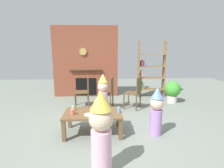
{
  "coord_description": "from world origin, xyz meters",
  "views": [
    {
      "loc": [
        -0.05,
        -3.65,
        1.7
      ],
      "look_at": [
        0.15,
        0.4,
        0.87
      ],
      "focal_mm": 28.89,
      "sensor_mm": 36.0,
      "label": 1
    }
  ],
  "objects_px": {
    "paper_cup_near_left": "(119,110)",
    "dining_chair_right": "(136,91)",
    "paper_cup_far_left": "(73,108)",
    "dining_chair_middle": "(109,91)",
    "paper_cup_near_right": "(73,112)",
    "birthday_cake_slice": "(108,111)",
    "child_with_cone_hat": "(101,131)",
    "potted_plant_tall": "(173,91)",
    "paper_cup_center": "(103,109)",
    "bookshelf": "(149,72)",
    "dining_chair_left": "(85,89)",
    "paper_plate_rear": "(96,112)",
    "child_in_pink": "(157,110)",
    "paper_plate_front": "(89,115)",
    "child_by_the_chairs": "(103,92)",
    "coffee_table": "(93,116)"
  },
  "relations": [
    {
      "from": "paper_cup_near_left",
      "to": "dining_chair_right",
      "type": "height_order",
      "value": "dining_chair_right"
    },
    {
      "from": "paper_cup_far_left",
      "to": "dining_chair_middle",
      "type": "xyz_separation_m",
      "value": [
        0.76,
        1.29,
        0.03
      ]
    },
    {
      "from": "paper_cup_near_right",
      "to": "birthday_cake_slice",
      "type": "distance_m",
      "value": 0.67
    },
    {
      "from": "child_with_cone_hat",
      "to": "potted_plant_tall",
      "type": "relative_size",
      "value": 1.74
    },
    {
      "from": "paper_cup_center",
      "to": "birthday_cake_slice",
      "type": "relative_size",
      "value": 1.08
    },
    {
      "from": "paper_cup_center",
      "to": "birthday_cake_slice",
      "type": "xyz_separation_m",
      "value": [
        0.1,
        -0.12,
        -0.01
      ]
    },
    {
      "from": "bookshelf",
      "to": "dining_chair_left",
      "type": "bearing_deg",
      "value": -154.48
    },
    {
      "from": "paper_cup_near_right",
      "to": "child_with_cone_hat",
      "type": "relative_size",
      "value": 0.09
    },
    {
      "from": "child_with_cone_hat",
      "to": "potted_plant_tall",
      "type": "xyz_separation_m",
      "value": [
        2.17,
        3.1,
        -0.23
      ]
    },
    {
      "from": "potted_plant_tall",
      "to": "paper_plate_rear",
      "type": "bearing_deg",
      "value": -140.17
    },
    {
      "from": "child_in_pink",
      "to": "paper_cup_near_right",
      "type": "bearing_deg",
      "value": 4.61
    },
    {
      "from": "paper_plate_front",
      "to": "child_by_the_chairs",
      "type": "distance_m",
      "value": 1.4
    },
    {
      "from": "bookshelf",
      "to": "paper_plate_rear",
      "type": "bearing_deg",
      "value": -123.08
    },
    {
      "from": "dining_chair_right",
      "to": "potted_plant_tall",
      "type": "bearing_deg",
      "value": -128.89
    },
    {
      "from": "paper_cup_near_right",
      "to": "dining_chair_middle",
      "type": "xyz_separation_m",
      "value": [
        0.73,
        1.54,
        0.02
      ]
    },
    {
      "from": "bookshelf",
      "to": "child_with_cone_hat",
      "type": "bearing_deg",
      "value": -112.72
    },
    {
      "from": "paper_plate_front",
      "to": "child_in_pink",
      "type": "distance_m",
      "value": 1.31
    },
    {
      "from": "paper_cup_center",
      "to": "dining_chair_left",
      "type": "relative_size",
      "value": 0.12
    },
    {
      "from": "paper_cup_near_left",
      "to": "paper_cup_far_left",
      "type": "distance_m",
      "value": 0.94
    },
    {
      "from": "dining_chair_middle",
      "to": "dining_chair_right",
      "type": "xyz_separation_m",
      "value": [
        0.75,
        -0.03,
        0.0
      ]
    },
    {
      "from": "paper_cup_near_left",
      "to": "paper_cup_center",
      "type": "xyz_separation_m",
      "value": [
        -0.32,
        0.08,
        0.0
      ]
    },
    {
      "from": "birthday_cake_slice",
      "to": "potted_plant_tall",
      "type": "relative_size",
      "value": 0.15
    },
    {
      "from": "bookshelf",
      "to": "dining_chair_left",
      "type": "height_order",
      "value": "bookshelf"
    },
    {
      "from": "coffee_table",
      "to": "paper_cup_center",
      "type": "height_order",
      "value": "paper_cup_center"
    },
    {
      "from": "paper_cup_near_left",
      "to": "paper_plate_rear",
      "type": "relative_size",
      "value": 0.63
    },
    {
      "from": "paper_plate_rear",
      "to": "dining_chair_right",
      "type": "height_order",
      "value": "dining_chair_right"
    },
    {
      "from": "bookshelf",
      "to": "paper_cup_near_left",
      "type": "bearing_deg",
      "value": -115.22
    },
    {
      "from": "bookshelf",
      "to": "paper_cup_far_left",
      "type": "distance_m",
      "value": 3.37
    },
    {
      "from": "child_in_pink",
      "to": "birthday_cake_slice",
      "type": "bearing_deg",
      "value": 2.79
    },
    {
      "from": "paper_cup_far_left",
      "to": "child_by_the_chairs",
      "type": "xyz_separation_m",
      "value": [
        0.61,
        1.08,
        0.06
      ]
    },
    {
      "from": "paper_cup_near_left",
      "to": "dining_chair_middle",
      "type": "xyz_separation_m",
      "value": [
        -0.16,
        1.47,
        0.02
      ]
    },
    {
      "from": "paper_plate_rear",
      "to": "child_in_pink",
      "type": "height_order",
      "value": "child_in_pink"
    },
    {
      "from": "child_by_the_chairs",
      "to": "dining_chair_middle",
      "type": "relative_size",
      "value": 1.13
    },
    {
      "from": "paper_cup_near_right",
      "to": "potted_plant_tall",
      "type": "height_order",
      "value": "potted_plant_tall"
    },
    {
      "from": "paper_cup_near_left",
      "to": "dining_chair_left",
      "type": "relative_size",
      "value": 0.12
    },
    {
      "from": "paper_cup_far_left",
      "to": "dining_chair_middle",
      "type": "distance_m",
      "value": 1.49
    },
    {
      "from": "paper_cup_far_left",
      "to": "dining_chair_middle",
      "type": "height_order",
      "value": "dining_chair_middle"
    },
    {
      "from": "paper_cup_center",
      "to": "dining_chair_right",
      "type": "xyz_separation_m",
      "value": [
        0.91,
        1.36,
        0.02
      ]
    },
    {
      "from": "dining_chair_middle",
      "to": "bookshelf",
      "type": "bearing_deg",
      "value": -126.29
    },
    {
      "from": "birthday_cake_slice",
      "to": "paper_plate_rear",
      "type": "bearing_deg",
      "value": 159.02
    },
    {
      "from": "child_with_cone_hat",
      "to": "dining_chair_middle",
      "type": "bearing_deg",
      "value": -12.38
    },
    {
      "from": "dining_chair_left",
      "to": "paper_plate_rear",
      "type": "bearing_deg",
      "value": 96.12
    },
    {
      "from": "paper_cup_near_right",
      "to": "potted_plant_tall",
      "type": "distance_m",
      "value": 3.4
    },
    {
      "from": "dining_chair_middle",
      "to": "paper_cup_center",
      "type": "bearing_deg",
      "value": 96.19
    },
    {
      "from": "paper_plate_front",
      "to": "paper_cup_near_left",
      "type": "bearing_deg",
      "value": 9.39
    },
    {
      "from": "bookshelf",
      "to": "dining_chair_left",
      "type": "distance_m",
      "value": 2.36
    },
    {
      "from": "birthday_cake_slice",
      "to": "child_with_cone_hat",
      "type": "distance_m",
      "value": 1.11
    },
    {
      "from": "birthday_cake_slice",
      "to": "child_in_pink",
      "type": "height_order",
      "value": "child_in_pink"
    },
    {
      "from": "bookshelf",
      "to": "dining_chair_right",
      "type": "bearing_deg",
      "value": -118.45
    },
    {
      "from": "paper_cup_near_left",
      "to": "child_by_the_chairs",
      "type": "distance_m",
      "value": 1.31
    }
  ]
}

